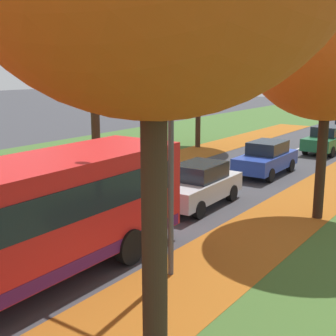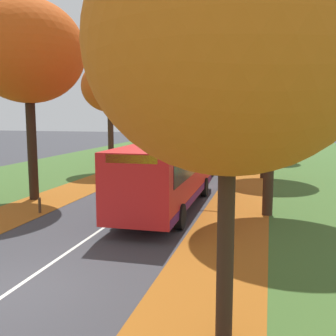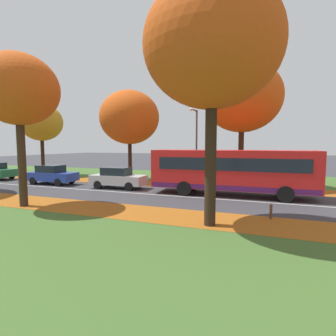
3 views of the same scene
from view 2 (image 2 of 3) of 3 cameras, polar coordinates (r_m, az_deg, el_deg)
name	(u,v)px [view 2 (image 2 of 3)]	position (r m, az deg, el deg)	size (l,w,h in m)	color
ground_plane	(9,292)	(10.57, -22.08, -16.37)	(160.00, 160.00, 0.00)	#38383D
grass_verge_left	(70,168)	(31.81, -13.99, -0.03)	(12.00, 90.00, 0.01)	#3D6028
leaf_litter_left	(90,184)	(24.45, -11.20, -2.25)	(2.80, 60.00, 0.00)	#9E5619
grass_verge_right	(319,178)	(28.17, 21.06, -1.31)	(12.00, 90.00, 0.01)	#3D6028
leaf_litter_right	(243,191)	(22.11, 10.86, -3.31)	(2.80, 60.00, 0.00)	#9E5619
road_centre_line	(185,173)	(28.60, 2.43, -0.66)	(0.12, 80.00, 0.01)	silver
tree_left_near	(28,52)	(20.62, -19.71, 15.57)	(5.45, 5.45, 9.65)	black
tree_left_mid	(110,87)	(29.52, -8.45, 11.54)	(4.14, 4.14, 8.09)	#382619
tree_left_far	(148,95)	(38.40, -2.94, 10.50)	(6.24, 6.24, 8.83)	#382619
tree_right_nearest	(230,45)	(7.15, 8.93, 17.26)	(5.05, 5.05, 7.70)	#382619
tree_right_near	(273,41)	(16.96, 15.02, 17.33)	(6.20, 6.20, 9.91)	#382619
tree_right_mid	(266,89)	(26.66, 13.97, 11.04)	(5.42, 5.42, 8.27)	black
tree_right_far	(271,98)	(37.42, 14.66, 9.87)	(4.38, 4.38, 7.72)	black
bollard_fourth	(40,205)	(17.83, -18.13, -5.18)	(0.12, 0.12, 0.67)	#4C3823
streetlamp_right	(224,124)	(20.06, 8.14, 6.35)	(1.89, 0.28, 6.00)	#47474C
bus	(169,171)	(17.67, 0.15, -0.39)	(2.78, 10.44, 2.98)	red
car_silver_lead	(198,166)	(26.06, 4.42, 0.28)	(1.90, 4.26, 1.62)	#B7BABF
car_blue_following	(211,156)	(32.30, 6.27, 1.72)	(1.83, 4.23, 1.62)	#233D9E
car_green_third_in_line	(228,148)	(39.81, 8.66, 2.83)	(1.87, 4.25, 1.62)	#1E6038
car_white_fourth_in_line	(231,144)	(45.69, 9.08, 3.46)	(1.79, 4.20, 1.62)	silver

